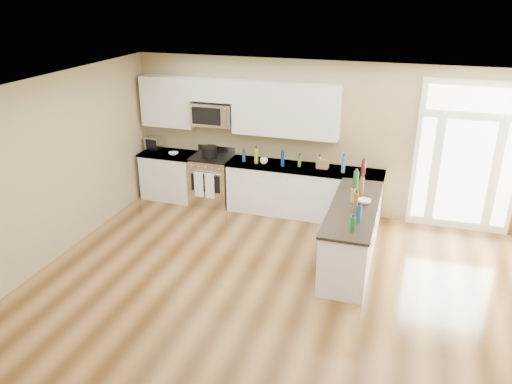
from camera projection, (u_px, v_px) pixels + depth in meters
ground at (248, 338)px, 6.10m from camera, size 8.00×8.00×0.00m
room_shell at (248, 211)px, 5.44m from camera, size 8.00×8.00×8.00m
back_cabinet_left at (171, 177)px, 9.98m from camera, size 1.10×0.66×0.94m
back_cabinet_right at (303, 193)px, 9.22m from camera, size 2.85×0.66×0.94m
peninsula_cabinet at (352, 236)px, 7.64m from camera, size 0.69×2.32×0.94m
upper_cabinet_left at (169, 101)px, 9.53m from camera, size 1.04×0.33×0.95m
upper_cabinet_right at (285, 110)px, 8.89m from camera, size 1.94×0.33×0.95m
upper_cabinet_short at (213, 90)px, 9.17m from camera, size 0.82×0.33×0.40m
microwave at (213, 114)px, 9.30m from camera, size 0.78×0.41×0.42m
entry_door at (467, 158)px, 8.36m from camera, size 1.70×0.10×2.60m
kitchen_range at (212, 180)px, 9.71m from camera, size 0.77×0.69×1.08m
stockpot at (209, 151)px, 9.46m from camera, size 0.36×0.36×0.23m
toaster_oven at (154, 143)px, 9.95m from camera, size 0.34×0.28×0.27m
cardboard_box at (323, 163)px, 8.94m from camera, size 0.21×0.16×0.17m
bowl_left at (173, 154)px, 9.66m from camera, size 0.25×0.25×0.05m
bowl_peninsula at (364, 201)px, 7.52m from camera, size 0.22×0.22×0.06m
cup_counter at (264, 161)px, 9.16m from camera, size 0.16×0.16×0.11m
counter_bottles at (329, 177)px, 8.17m from camera, size 2.41×2.45×0.30m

